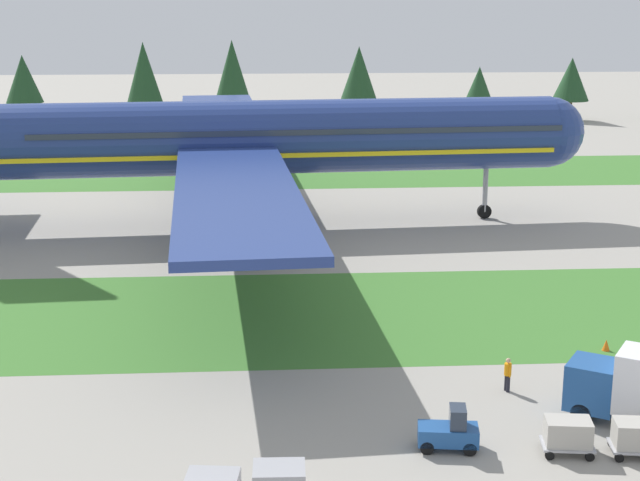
% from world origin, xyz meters
% --- Properties ---
extents(grass_strip_near, '(320.00, 17.52, 0.01)m').
position_xyz_m(grass_strip_near, '(0.00, 28.26, 0.00)').
color(grass_strip_near, '#3D752D').
rests_on(grass_strip_near, ground).
extents(grass_strip_far, '(320.00, 17.52, 0.01)m').
position_xyz_m(grass_strip_far, '(0.00, 75.30, 0.00)').
color(grass_strip_far, '#3D752D').
rests_on(grass_strip_far, ground).
extents(airliner, '(58.66, 72.20, 20.80)m').
position_xyz_m(airliner, '(-7.49, 51.67, 7.45)').
color(airliner, navy).
rests_on(airliner, ground).
extents(baggage_tug, '(2.75, 1.64, 1.97)m').
position_xyz_m(baggage_tug, '(2.02, 10.04, 0.81)').
color(baggage_tug, '#1E4C8E').
rests_on(baggage_tug, ground).
extents(cargo_dolly_lead, '(2.38, 1.78, 1.55)m').
position_xyz_m(cargo_dolly_lead, '(7.00, 9.36, 0.92)').
color(cargo_dolly_lead, '#A3A3A8').
rests_on(cargo_dolly_lead, ground).
extents(cargo_dolly_second, '(2.38, 1.78, 1.55)m').
position_xyz_m(cargo_dolly_second, '(9.88, 8.96, 0.92)').
color(cargo_dolly_second, '#A3A3A8').
rests_on(cargo_dolly_second, ground).
extents(ground_crew_marshaller, '(0.36, 0.55, 1.74)m').
position_xyz_m(ground_crew_marshaller, '(6.07, 16.05, 0.95)').
color(ground_crew_marshaller, black).
rests_on(ground_crew_marshaller, ground).
extents(taxiway_marker_1, '(0.44, 0.44, 0.63)m').
position_xyz_m(taxiway_marker_1, '(12.92, 21.22, 0.32)').
color(taxiway_marker_1, orange).
rests_on(taxiway_marker_1, ground).
extents(distant_tree_line, '(150.43, 9.85, 12.48)m').
position_xyz_m(distant_tree_line, '(-3.48, 114.35, 6.92)').
color(distant_tree_line, '#4C3823').
rests_on(distant_tree_line, ground).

